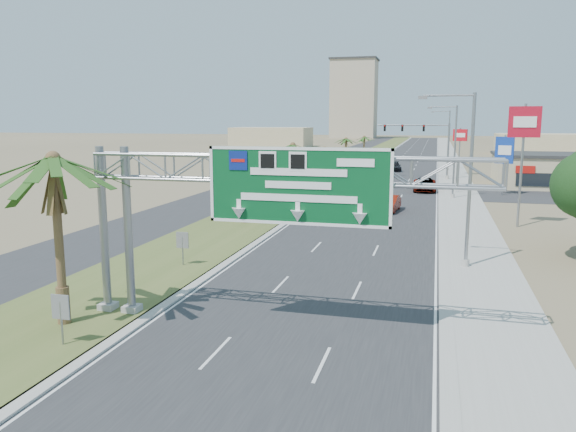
# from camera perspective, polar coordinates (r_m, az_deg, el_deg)

# --- Properties ---
(road) EXTENTS (12.00, 300.00, 0.02)m
(road) POSITION_cam_1_polar(r_m,az_deg,el_deg) (121.70, 12.16, 5.56)
(road) COLOR #28282B
(road) RESTS_ON ground
(sidewalk_right) EXTENTS (4.00, 300.00, 0.10)m
(sidewalk_right) POSITION_cam_1_polar(r_m,az_deg,el_deg) (121.61, 16.18, 5.41)
(sidewalk_right) COLOR #9E9B93
(sidewalk_right) RESTS_ON ground
(median_grass) EXTENTS (7.00, 300.00, 0.12)m
(median_grass) POSITION_cam_1_polar(r_m,az_deg,el_deg) (122.56, 7.46, 5.75)
(median_grass) COLOR #4C5B28
(median_grass) RESTS_ON ground
(opposing_road) EXTENTS (8.00, 300.00, 0.02)m
(opposing_road) POSITION_cam_1_polar(r_m,az_deg,el_deg) (123.65, 4.23, 5.82)
(opposing_road) COLOR #28282B
(opposing_road) RESTS_ON ground
(sign_gantry) EXTENTS (16.75, 1.24, 7.50)m
(sign_gantry) POSITION_cam_1_polar(r_m,az_deg,el_deg) (22.35, -2.61, 3.43)
(sign_gantry) COLOR gray
(sign_gantry) RESTS_ON ground
(palm_near) EXTENTS (5.70, 5.70, 8.35)m
(palm_near) POSITION_cam_1_polar(r_m,az_deg,el_deg) (24.34, -22.76, 5.26)
(palm_near) COLOR brown
(palm_near) RESTS_ON ground
(palm_row_b) EXTENTS (3.99, 3.99, 5.95)m
(palm_row_b) POSITION_cam_1_polar(r_m,az_deg,el_deg) (45.97, -4.45, 5.23)
(palm_row_b) COLOR brown
(palm_row_b) RESTS_ON ground
(palm_row_c) EXTENTS (3.99, 3.99, 6.75)m
(palm_row_c) POSITION_cam_1_polar(r_m,az_deg,el_deg) (61.23, 0.50, 7.11)
(palm_row_c) COLOR brown
(palm_row_c) RESTS_ON ground
(palm_row_d) EXTENTS (3.99, 3.99, 5.45)m
(palm_row_d) POSITION_cam_1_polar(r_m,az_deg,el_deg) (78.84, 3.74, 6.78)
(palm_row_d) COLOR brown
(palm_row_d) RESTS_ON ground
(palm_row_e) EXTENTS (3.99, 3.99, 6.15)m
(palm_row_e) POSITION_cam_1_polar(r_m,az_deg,el_deg) (97.51, 5.91, 7.72)
(palm_row_e) COLOR brown
(palm_row_e) RESTS_ON ground
(palm_row_f) EXTENTS (3.99, 3.99, 5.75)m
(palm_row_f) POSITION_cam_1_polar(r_m,az_deg,el_deg) (122.27, 7.75, 7.92)
(palm_row_f) COLOR brown
(palm_row_f) RESTS_ON ground
(streetlight_near) EXTENTS (3.27, 0.44, 10.00)m
(streetlight_near) POSITION_cam_1_polar(r_m,az_deg,el_deg) (33.54, 17.63, 2.76)
(streetlight_near) COLOR gray
(streetlight_near) RESTS_ON ground
(streetlight_mid) EXTENTS (3.27, 0.44, 10.00)m
(streetlight_mid) POSITION_cam_1_polar(r_m,az_deg,el_deg) (63.42, 16.38, 5.93)
(streetlight_mid) COLOR gray
(streetlight_mid) RESTS_ON ground
(streetlight_far) EXTENTS (3.27, 0.44, 10.00)m
(streetlight_far) POSITION_cam_1_polar(r_m,az_deg,el_deg) (99.36, 15.87, 7.21)
(streetlight_far) COLOR gray
(streetlight_far) RESTS_ON ground
(signal_mast) EXTENTS (10.28, 0.71, 8.00)m
(signal_mast) POSITION_cam_1_polar(r_m,az_deg,el_deg) (83.33, 14.58, 6.95)
(signal_mast) COLOR gray
(signal_mast) RESTS_ON ground
(store_building) EXTENTS (18.00, 10.00, 4.00)m
(store_building) POSITION_cam_1_polar(r_m,az_deg,el_deg) (79.27, 26.73, 4.03)
(store_building) COLOR tan
(store_building) RESTS_ON ground
(median_signback_a) EXTENTS (0.75, 0.08, 2.08)m
(median_signback_a) POSITION_cam_1_polar(r_m,az_deg,el_deg) (22.97, -22.09, -8.91)
(median_signback_a) COLOR gray
(median_signback_a) RESTS_ON ground
(median_signback_b) EXTENTS (0.75, 0.08, 2.08)m
(median_signback_b) POSITION_cam_1_polar(r_m,az_deg,el_deg) (33.25, -10.67, -2.67)
(median_signback_b) COLOR gray
(median_signback_b) RESTS_ON ground
(tower_distant) EXTENTS (20.00, 16.00, 35.00)m
(tower_distant) POSITION_cam_1_polar(r_m,az_deg,el_deg) (264.12, 6.71, 11.68)
(tower_distant) COLOR tan
(tower_distant) RESTS_ON ground
(building_distant_left) EXTENTS (24.00, 14.00, 6.00)m
(building_distant_left) POSITION_cam_1_polar(r_m,az_deg,el_deg) (178.67, -1.71, 8.02)
(building_distant_left) COLOR tan
(building_distant_left) RESTS_ON ground
(building_distant_right) EXTENTS (20.00, 12.00, 5.00)m
(building_distant_right) POSITION_cam_1_polar(r_m,az_deg,el_deg) (153.35, 24.09, 6.70)
(building_distant_right) COLOR tan
(building_distant_right) RESTS_ON ground
(car_left_lane) EXTENTS (1.87, 4.38, 1.47)m
(car_left_lane) POSITION_cam_1_polar(r_m,az_deg,el_deg) (51.87, 4.06, 1.13)
(car_left_lane) COLOR black
(car_left_lane) RESTS_ON ground
(car_mid_lane) EXTENTS (1.99, 4.67, 1.50)m
(car_mid_lane) POSITION_cam_1_polar(r_m,az_deg,el_deg) (53.45, 10.23, 1.27)
(car_mid_lane) COLOR maroon
(car_mid_lane) RESTS_ON ground
(car_right_lane) EXTENTS (2.81, 5.79, 1.59)m
(car_right_lane) POSITION_cam_1_polar(r_m,az_deg,el_deg) (69.20, 13.71, 3.10)
(car_right_lane) COLOR gray
(car_right_lane) RESTS_ON ground
(car_far) EXTENTS (2.73, 5.39, 1.50)m
(car_far) POSITION_cam_1_polar(r_m,az_deg,el_deg) (95.52, 10.76, 4.95)
(car_far) COLOR black
(car_far) RESTS_ON ground
(pole_sign_red_near) EXTENTS (2.42, 0.53, 9.73)m
(pole_sign_red_near) POSITION_cam_1_polar(r_m,az_deg,el_deg) (48.01, 22.86, 8.06)
(pole_sign_red_near) COLOR gray
(pole_sign_red_near) RESTS_ON ground
(pole_sign_blue) EXTENTS (1.99, 0.93, 6.81)m
(pole_sign_blue) POSITION_cam_1_polar(r_m,az_deg,el_deg) (68.05, 21.13, 6.08)
(pole_sign_blue) COLOR gray
(pole_sign_blue) RESTS_ON ground
(pole_sign_red_far) EXTENTS (2.12, 1.20, 7.25)m
(pole_sign_red_far) POSITION_cam_1_polar(r_m,az_deg,el_deg) (90.47, 17.08, 7.56)
(pole_sign_red_far) COLOR gray
(pole_sign_red_far) RESTS_ON ground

